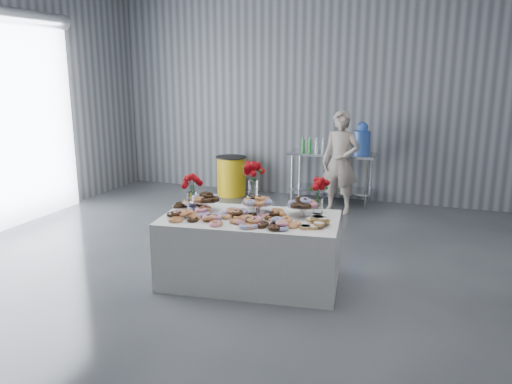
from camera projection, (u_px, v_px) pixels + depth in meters
ground at (223, 294)px, 5.26m from camera, size 9.00×9.00×0.00m
room_walls at (196, 33)px, 4.79m from camera, size 8.04×9.04×4.02m
display_table at (250, 250)px, 5.47m from camera, size 2.02×1.25×0.75m
prep_table at (332, 168)px, 8.76m from camera, size 1.50×0.60×0.90m
donut_mounds at (248, 214)px, 5.32m from camera, size 1.90×1.04×0.09m
cake_stand_left at (206, 198)px, 5.60m from camera, size 0.36×0.36×0.17m
cake_stand_mid at (258, 201)px, 5.48m from camera, size 0.36×0.36×0.17m
cake_stand_right at (303, 204)px, 5.37m from camera, size 0.36×0.36×0.17m
danish_pile at (319, 221)px, 5.07m from camera, size 0.48×0.48×0.11m
bouquet_left at (191, 182)px, 5.70m from camera, size 0.26×0.26×0.42m
bouquet_right at (319, 187)px, 5.45m from camera, size 0.26×0.26×0.42m
bouquet_center at (253, 176)px, 5.63m from camera, size 0.26×0.26×0.57m
water_jug at (362, 140)px, 8.47m from camera, size 0.28×0.28×0.55m
drink_bottles at (313, 145)px, 8.68m from camera, size 0.54×0.08×0.27m
person at (340, 162)px, 8.12m from camera, size 0.65×0.47×1.67m
trash_barrel at (231, 176)px, 9.37m from camera, size 0.58×0.58×0.74m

